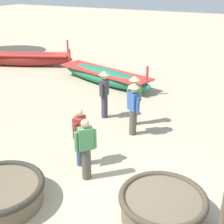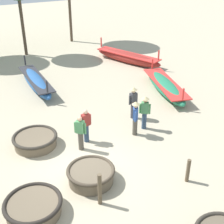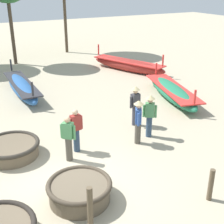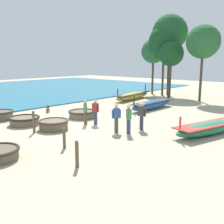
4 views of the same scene
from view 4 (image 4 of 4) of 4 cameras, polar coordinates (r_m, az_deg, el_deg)
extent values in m
plane|color=tan|center=(16.02, -10.55, -3.34)|extent=(80.00, 80.00, 0.00)
cylinder|color=brown|center=(18.48, -6.54, -0.56)|extent=(1.78, 1.78, 0.45)
torus|color=#332D26|center=(18.44, -6.56, 0.12)|extent=(1.93, 1.93, 0.14)
cylinder|color=brown|center=(15.64, -12.59, -2.82)|extent=(1.64, 1.64, 0.50)
torus|color=#42382B|center=(15.58, -12.63, -1.92)|extent=(1.78, 1.78, 0.13)
cylinder|color=brown|center=(17.24, -18.50, -1.92)|extent=(1.76, 1.76, 0.46)
torus|color=#28231E|center=(17.19, -18.55, -1.17)|extent=(1.90, 1.90, 0.14)
cylinder|color=brown|center=(19.34, -23.09, -0.73)|extent=(1.60, 1.60, 0.54)
torus|color=#332D26|center=(19.29, -23.15, 0.05)|extent=(1.73, 1.73, 0.13)
ellipsoid|color=#285693|center=(21.87, 8.69, 1.59)|extent=(0.97, 5.30, 0.74)
cube|color=#2D2D33|center=(21.83, 8.71, 2.20)|extent=(1.00, 4.88, 0.06)
cylinder|color=#2D2D33|center=(23.82, 12.02, 3.83)|extent=(0.10, 0.10, 0.66)
cylinder|color=#2D2D33|center=(19.81, 4.81, 2.59)|extent=(0.10, 0.10, 0.66)
ellipsoid|color=#237551|center=(15.30, 20.61, -3.26)|extent=(2.45, 5.29, 0.68)
cube|color=red|center=(15.25, 20.66, -2.47)|extent=(2.38, 4.90, 0.06)
cylinder|color=red|center=(13.36, 14.62, -2.30)|extent=(0.10, 0.10, 0.61)
ellipsoid|color=gold|center=(27.00, 4.50, 3.50)|extent=(1.70, 6.00, 0.73)
cube|color=#2D2D33|center=(26.97, 4.51, 3.99)|extent=(1.68, 5.54, 0.06)
cylinder|color=#2D2D33|center=(29.28, 7.28, 5.31)|extent=(0.10, 0.10, 0.66)
cylinder|color=#2D2D33|center=(24.64, 1.25, 4.30)|extent=(0.10, 0.10, 0.66)
cylinder|color=#383842|center=(15.27, 6.44, -2.35)|extent=(0.22, 0.22, 0.82)
cube|color=#3D3D42|center=(15.12, 6.49, 0.15)|extent=(0.37, 0.26, 0.54)
sphere|color=#DBB28E|center=(15.05, 6.52, 1.57)|extent=(0.20, 0.20, 0.20)
cylinder|color=#3D3D42|center=(15.23, 5.76, 0.06)|extent=(0.09, 0.09, 0.48)
cylinder|color=#3D3D42|center=(15.03, 7.23, -0.13)|extent=(0.09, 0.09, 0.48)
cone|color=#D1BC84|center=(15.03, 6.53, 2.06)|extent=(0.36, 0.36, 0.14)
cylinder|color=#2D425B|center=(16.47, -3.60, -1.30)|extent=(0.22, 0.22, 0.82)
cube|color=maroon|center=(16.34, -3.63, 1.03)|extent=(0.37, 0.26, 0.54)
sphere|color=#DBB28E|center=(16.27, -3.65, 2.34)|extent=(0.20, 0.20, 0.20)
cylinder|color=maroon|center=(16.48, -4.23, 0.93)|extent=(0.09, 0.09, 0.48)
cylinder|color=maroon|center=(16.21, -3.02, 0.78)|extent=(0.09, 0.09, 0.48)
cylinder|color=#2D425B|center=(14.43, 3.62, -3.10)|extent=(0.22, 0.22, 0.82)
cube|color=#4C8E56|center=(14.28, 3.66, -0.45)|extent=(0.40, 0.38, 0.54)
sphere|color=tan|center=(14.21, 3.68, 1.05)|extent=(0.20, 0.20, 0.20)
cylinder|color=#4C8E56|center=(14.08, 3.89, -0.83)|extent=(0.09, 0.09, 0.48)
cylinder|color=#4C8E56|center=(14.50, 3.43, -0.48)|extent=(0.09, 0.09, 0.48)
cone|color=#D1BC84|center=(14.18, 3.68, 1.56)|extent=(0.36, 0.36, 0.14)
cylinder|color=#4C473D|center=(16.49, -5.79, -1.32)|extent=(0.22, 0.22, 0.82)
cube|color=#4C8E56|center=(16.36, -5.84, 1.00)|extent=(0.40, 0.39, 0.54)
sphere|color=tan|center=(16.29, -5.87, 2.32)|extent=(0.20, 0.20, 0.20)
cylinder|color=#4C8E56|center=(16.58, -5.81, 0.97)|extent=(0.09, 0.09, 0.48)
cylinder|color=#4C8E56|center=(16.15, -5.86, 0.69)|extent=(0.09, 0.09, 0.48)
cylinder|color=#4C473D|center=(14.65, 0.94, -2.86)|extent=(0.22, 0.22, 0.82)
cube|color=#33569E|center=(14.50, 0.95, -0.25)|extent=(0.36, 0.40, 0.54)
sphere|color=#DBB28E|center=(14.43, 0.96, 1.23)|extent=(0.20, 0.20, 0.20)
cylinder|color=#33569E|center=(14.44, 0.12, -0.50)|extent=(0.09, 0.09, 0.48)
cylinder|color=#33569E|center=(14.58, 1.77, -0.39)|extent=(0.09, 0.09, 0.48)
cone|color=#D1BC84|center=(14.41, 0.96, 1.74)|extent=(0.36, 0.36, 0.14)
ellipsoid|color=#3D3328|center=(20.99, -13.81, 1.06)|extent=(0.56, 0.38, 0.22)
sphere|color=#3D3328|center=(20.74, -13.68, 1.13)|extent=(0.18, 0.18, 0.18)
cylinder|color=#3D3328|center=(21.22, -13.95, 1.32)|extent=(0.20, 0.11, 0.16)
cylinder|color=#3D3328|center=(20.87, -13.48, 0.32)|extent=(0.06, 0.06, 0.28)
cylinder|color=#3D3328|center=(20.85, -13.86, 0.29)|extent=(0.06, 0.06, 0.28)
cylinder|color=#3D3328|center=(21.22, -13.69, 0.49)|extent=(0.06, 0.06, 0.28)
cylinder|color=#3D3328|center=(21.20, -14.06, 0.45)|extent=(0.06, 0.06, 0.28)
cylinder|color=brown|center=(12.22, -10.37, -5.59)|extent=(0.14, 0.14, 0.95)
cylinder|color=brown|center=(10.03, -7.64, -9.06)|extent=(0.14, 0.14, 1.02)
cylinder|color=brown|center=(15.11, -16.67, -2.11)|extent=(0.14, 0.14, 1.23)
cylinder|color=#4C3D2D|center=(27.07, 18.78, 7.05)|extent=(0.24, 0.24, 4.58)
sphere|color=#286033|center=(27.08, 19.25, 14.25)|extent=(3.20, 3.20, 3.20)
cylinder|color=#4C3D2D|center=(31.13, 12.16, 8.84)|extent=(0.24, 0.24, 5.64)
sphere|color=#1E5128|center=(31.26, 12.49, 16.55)|extent=(3.95, 3.95, 3.95)
cylinder|color=#4C3D2D|center=(28.68, 12.50, 6.73)|extent=(0.24, 0.24, 3.73)
sphere|color=#194723|center=(28.62, 12.74, 12.29)|extent=(2.61, 2.61, 2.61)
cylinder|color=#4C3D2D|center=(30.52, 11.02, 8.11)|extent=(0.24, 0.24, 4.86)
sphere|color=#194723|center=(30.55, 11.28, 14.90)|extent=(3.40, 3.40, 3.40)
cylinder|color=#4C3D2D|center=(31.71, 8.83, 7.52)|extent=(0.24, 0.24, 4.02)
sphere|color=#286033|center=(31.67, 9.00, 12.94)|extent=(2.81, 2.81, 2.81)
camera|label=1|loc=(18.83, -25.50, 11.75)|focal=50.00mm
camera|label=2|loc=(16.37, -48.70, 20.65)|focal=50.00mm
camera|label=3|loc=(15.15, -40.79, 14.44)|focal=50.00mm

